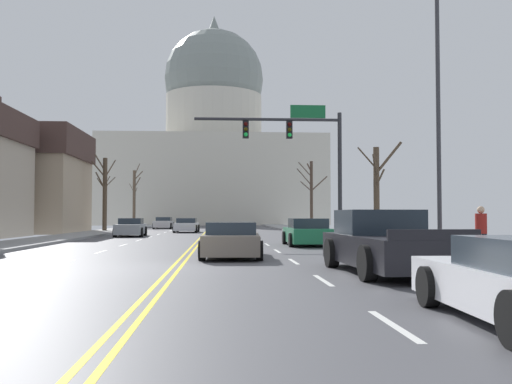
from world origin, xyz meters
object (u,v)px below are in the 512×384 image
at_px(signal_gantry, 300,144).
at_px(pedestrian_00, 481,230).
at_px(street_lamp_right, 430,99).
at_px(sedan_oncoming_01, 187,226).
at_px(sedan_near_00, 307,233).
at_px(bicycle_parked, 419,245).
at_px(pickup_truck_near_02, 387,244).
at_px(sedan_near_01, 232,241).
at_px(sedan_oncoming_00, 131,228).
at_px(sedan_oncoming_02, 164,223).

xyz_separation_m(signal_gantry, pedestrian_00, (3.59, -13.59, -4.26)).
height_order(street_lamp_right, sedan_oncoming_01, street_lamp_right).
relative_size(sedan_near_00, bicycle_parked, 2.47).
height_order(pickup_truck_near_02, bicycle_parked, pickup_truck_near_02).
xyz_separation_m(signal_gantry, sedan_near_01, (-3.84, -10.72, -4.69)).
relative_size(street_lamp_right, sedan_oncoming_00, 1.88).
relative_size(sedan_near_01, pickup_truck_near_02, 0.80).
distance_m(sedan_oncoming_00, pedestrian_00, 27.02).
distance_m(sedan_near_01, sedan_oncoming_00, 21.27).
xyz_separation_m(signal_gantry, street_lamp_right, (2.50, -12.47, -0.10)).
bearing_deg(pedestrian_00, sedan_near_01, 158.92).
bearing_deg(sedan_oncoming_02, pickup_truck_near_02, -77.86).
relative_size(pedestrian_00, bicycle_parked, 0.89).
bearing_deg(signal_gantry, pedestrian_00, -75.20).
height_order(street_lamp_right, pedestrian_00, street_lamp_right).
bearing_deg(pickup_truck_near_02, sedan_oncoming_00, 112.03).
distance_m(signal_gantry, sedan_oncoming_01, 20.47).
height_order(signal_gantry, bicycle_parked, signal_gantry).
bearing_deg(bicycle_parked, sedan_near_00, 104.49).
bearing_deg(street_lamp_right, sedan_oncoming_00, 120.43).
bearing_deg(sedan_near_01, street_lamp_right, -15.45).
distance_m(sedan_near_00, sedan_oncoming_02, 36.77).
xyz_separation_m(sedan_oncoming_02, bicycle_parked, (12.62, -44.18, -0.10)).
xyz_separation_m(street_lamp_right, sedan_near_00, (-2.59, 9.28, -4.57)).
relative_size(signal_gantry, bicycle_parked, 4.47).
bearing_deg(pedestrian_00, sedan_oncoming_01, 108.45).
relative_size(sedan_oncoming_02, pedestrian_00, 2.95).
height_order(signal_gantry, street_lamp_right, street_lamp_right).
distance_m(pedestrian_00, bicycle_parked, 2.12).
relative_size(signal_gantry, pedestrian_00, 5.02).
bearing_deg(street_lamp_right, sedan_oncoming_02, 106.16).
distance_m(sedan_near_01, sedan_oncoming_02, 43.32).
bearing_deg(sedan_oncoming_02, sedan_near_00, -73.70).
distance_m(signal_gantry, pedestrian_00, 14.68).
distance_m(street_lamp_right, sedan_oncoming_00, 25.91).
relative_size(pickup_truck_near_02, sedan_oncoming_02, 1.25).
relative_size(sedan_near_00, sedan_oncoming_01, 1.03).
relative_size(sedan_near_00, sedan_oncoming_02, 0.94).
relative_size(signal_gantry, sedan_near_00, 1.81).
distance_m(sedan_oncoming_02, pedestrian_00, 47.79).
height_order(sedan_oncoming_00, sedan_oncoming_02, sedan_oncoming_02).
xyz_separation_m(signal_gantry, pickup_truck_near_02, (-0.04, -16.13, -4.56)).
bearing_deg(sedan_oncoming_01, sedan_near_01, -83.57).
bearing_deg(sedan_oncoming_01, pickup_truck_near_02, -78.44).
xyz_separation_m(signal_gantry, bicycle_parked, (2.20, -12.08, -4.79)).
relative_size(street_lamp_right, sedan_oncoming_01, 2.02).
bearing_deg(sedan_near_01, sedan_oncoming_00, 108.01).
distance_m(signal_gantry, bicycle_parked, 13.18).
height_order(sedan_near_01, sedan_oncoming_02, sedan_oncoming_02).
bearing_deg(sedan_near_00, sedan_oncoming_00, 129.10).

